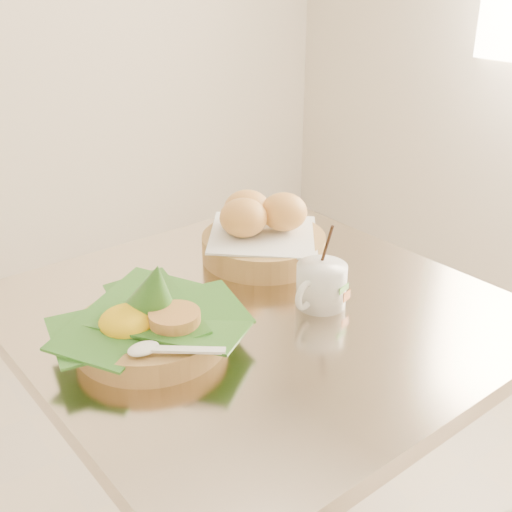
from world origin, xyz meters
TOP-DOWN VIEW (x-y plane):
  - cafe_table at (0.17, -0.03)m, footprint 0.73×0.73m
  - rice_basket at (-0.01, -0.02)m, footprint 0.27×0.27m
  - bread_basket at (0.28, 0.12)m, footprint 0.26×0.26m
  - coffee_mug at (0.25, -0.08)m, footprint 0.11×0.08m

SIDE VIEW (x-z plane):
  - cafe_table at x=0.17m, z-range 0.15..0.90m
  - rice_basket at x=-0.01m, z-range 0.72..0.85m
  - coffee_mug at x=0.25m, z-range 0.72..0.85m
  - bread_basket at x=0.28m, z-range 0.74..0.85m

